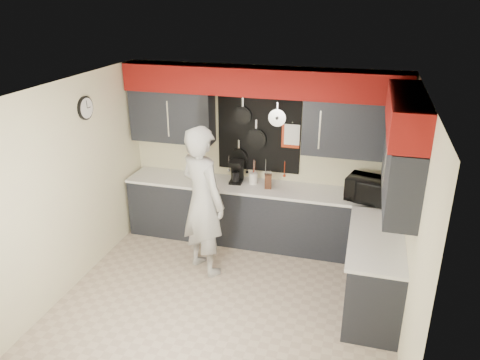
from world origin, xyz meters
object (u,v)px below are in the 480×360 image
(person, at_px, (203,201))
(utensil_crock, at_px, (253,178))
(microwave, at_px, (370,189))
(knife_block, at_px, (268,181))
(coffee_maker, at_px, (237,171))

(person, bearing_deg, utensil_crock, -81.01)
(utensil_crock, bearing_deg, microwave, -5.97)
(knife_block, relative_size, person, 0.10)
(microwave, distance_m, knife_block, 1.40)
(knife_block, distance_m, utensil_crock, 0.28)
(coffee_maker, relative_size, person, 0.16)
(microwave, xyz_separation_m, knife_block, (-1.40, 0.05, -0.06))
(person, bearing_deg, coffee_maker, -67.78)
(knife_block, bearing_deg, microwave, -11.53)
(microwave, bearing_deg, person, -143.03)
(utensil_crock, relative_size, person, 0.08)
(knife_block, xyz_separation_m, coffee_maker, (-0.50, 0.11, 0.07))
(utensil_crock, height_order, coffee_maker, coffee_maker)
(knife_block, distance_m, coffee_maker, 0.52)
(microwave, bearing_deg, knife_block, -166.54)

